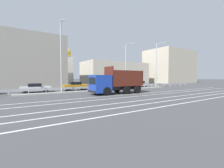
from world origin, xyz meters
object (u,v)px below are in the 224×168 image
object	(u,v)px
street_lamp_2	(126,64)
street_lamp_3	(157,63)
dump_truck	(111,84)
parked_car_2	(76,86)
parked_car_4	(124,85)
parked_car_1	(35,88)
parked_car_3	(103,85)
church_tower	(66,67)
street_lamp_1	(61,55)
parked_car_5	(140,84)
median_road_sign	(118,82)

from	to	relation	value
street_lamp_2	street_lamp_3	xyz separation A→B (m)	(8.15, 0.02, 0.63)
dump_truck	parked_car_2	size ratio (longest dim) A/B	1.74
parked_car_4	parked_car_1	bearing A→B (deg)	93.66
parked_car_3	church_tower	world-z (taller)	church_tower
parked_car_1	parked_car_2	distance (m)	6.25
parked_car_1	parked_car_2	world-z (taller)	parked_car_2
street_lamp_1	street_lamp_2	distance (m)	11.37
parked_car_1	parked_car_5	bearing A→B (deg)	94.74
street_lamp_1	street_lamp_3	world-z (taller)	street_lamp_1
median_road_sign	street_lamp_2	size ratio (longest dim) A/B	0.32
street_lamp_1	church_tower	xyz separation A→B (m)	(9.08, 28.90, 0.43)
parked_car_1	parked_car_4	size ratio (longest dim) A/B	1.06
parked_car_1	parked_car_3	size ratio (longest dim) A/B	1.03
street_lamp_2	parked_car_2	distance (m)	9.67
parked_car_4	parked_car_5	xyz separation A→B (m)	(5.06, 0.58, -0.00)
street_lamp_2	church_tower	distance (m)	29.09
parked_car_1	parked_car_4	bearing A→B (deg)	93.28
median_road_sign	street_lamp_3	size ratio (longest dim) A/B	0.28
parked_car_4	parked_car_5	bearing A→B (deg)	-80.08
street_lamp_2	street_lamp_3	bearing A→B (deg)	0.11
street_lamp_1	parked_car_1	bearing A→B (deg)	127.37
parked_car_5	church_tower	xyz separation A→B (m)	(-9.84, 24.47, 5.06)
dump_truck	street_lamp_3	distance (m)	15.24
street_lamp_2	church_tower	size ratio (longest dim) A/B	0.64
street_lamp_1	parked_car_2	distance (m)	6.90
parked_car_1	church_tower	size ratio (longest dim) A/B	0.34
street_lamp_1	street_lamp_2	xyz separation A→B (m)	(11.34, -0.08, -0.78)
dump_truck	median_road_sign	bearing A→B (deg)	-42.11
parked_car_5	parked_car_4	bearing A→B (deg)	96.50
median_road_sign	street_lamp_2	distance (m)	3.58
parked_car_3	median_road_sign	bearing A→B (deg)	10.60
parked_car_3	parked_car_4	distance (m)	5.09
street_lamp_1	street_lamp_2	world-z (taller)	street_lamp_1
parked_car_2	parked_car_1	bearing A→B (deg)	-84.79
parked_car_2	parked_car_5	world-z (taller)	parked_car_2
street_lamp_1	parked_car_5	world-z (taller)	street_lamp_1
street_lamp_3	parked_car_2	distance (m)	17.17
median_road_sign	street_lamp_3	world-z (taller)	street_lamp_3
dump_truck	street_lamp_1	world-z (taller)	street_lamp_1
parked_car_4	median_road_sign	bearing A→B (deg)	135.28
dump_truck	parked_car_3	distance (m)	8.72
parked_car_1	parked_car_3	bearing A→B (deg)	92.93
parked_car_2	street_lamp_3	bearing A→B (deg)	79.63
parked_car_5	street_lamp_1	bearing A→B (deg)	103.08
street_lamp_3	street_lamp_2	bearing A→B (deg)	-179.89
dump_truck	parked_car_2	distance (m)	8.43
median_road_sign	parked_car_5	xyz separation A→B (m)	(9.33, 4.42, -0.71)
median_road_sign	parked_car_2	world-z (taller)	median_road_sign
median_road_sign	street_lamp_2	xyz separation A→B (m)	(1.75, -0.08, 3.13)
street_lamp_2	parked_car_3	size ratio (longest dim) A/B	1.97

